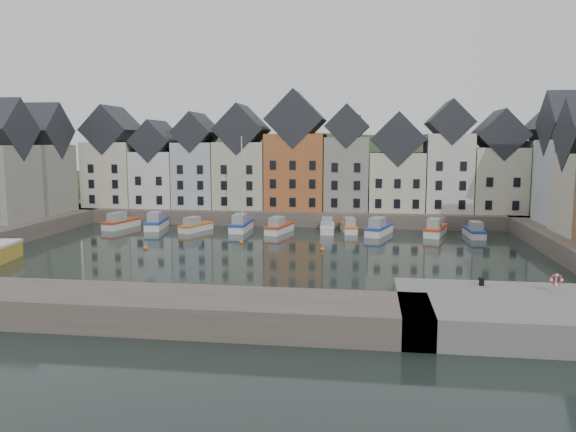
% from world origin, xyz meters
% --- Properties ---
extents(ground, '(260.00, 260.00, 0.00)m').
position_xyz_m(ground, '(0.00, 0.00, 0.00)').
color(ground, black).
rests_on(ground, ground).
extents(far_quay, '(90.00, 16.00, 2.00)m').
position_xyz_m(far_quay, '(0.00, 30.00, 1.00)').
color(far_quay, brown).
rests_on(far_quay, ground).
extents(near_quay, '(18.00, 10.00, 2.00)m').
position_xyz_m(near_quay, '(22.00, -20.00, 1.00)').
color(near_quay, '#60605E').
rests_on(near_quay, ground).
extents(near_wall, '(50.00, 6.00, 2.00)m').
position_xyz_m(near_wall, '(-10.00, -22.00, 1.00)').
color(near_wall, brown).
rests_on(near_wall, ground).
extents(hillside, '(153.60, 70.40, 64.00)m').
position_xyz_m(hillside, '(0.02, 56.00, -17.96)').
color(hillside, '#28381C').
rests_on(hillside, ground).
extents(far_terrace, '(72.37, 8.16, 17.78)m').
position_xyz_m(far_terrace, '(3.21, 28.00, 8.88)').
color(far_terrace, beige).
rests_on(far_terrace, far_quay).
extents(left_terrace, '(7.65, 17.00, 15.69)m').
position_xyz_m(left_terrace, '(-36.00, 13.50, 8.88)').
color(left_terrace, gray).
rests_on(left_terrace, left_quay).
extents(mooring_buoys, '(20.50, 5.50, 0.50)m').
position_xyz_m(mooring_buoys, '(-4.00, 5.33, 0.15)').
color(mooring_buoys, orange).
rests_on(mooring_buoys, ground).
extents(boat_a, '(3.38, 6.93, 2.55)m').
position_xyz_m(boat_a, '(-23.68, 17.66, 0.76)').
color(boat_a, silver).
rests_on(boat_a, ground).
extents(boat_b, '(3.21, 7.23, 2.68)m').
position_xyz_m(boat_b, '(-18.52, 18.01, 0.80)').
color(boat_b, silver).
rests_on(boat_b, ground).
extents(boat_c, '(3.71, 6.03, 2.22)m').
position_xyz_m(boat_c, '(-12.40, 16.55, 0.66)').
color(boat_c, silver).
rests_on(boat_c, ground).
extents(boat_d, '(2.14, 6.87, 13.12)m').
position_xyz_m(boat_d, '(-6.24, 17.66, 0.85)').
color(boat_d, silver).
rests_on(boat_d, ground).
extents(boat_e, '(3.33, 6.70, 2.47)m').
position_xyz_m(boat_e, '(-0.80, 16.70, 0.73)').
color(boat_e, silver).
rests_on(boat_e, ground).
extents(boat_f, '(2.19, 6.04, 2.28)m').
position_xyz_m(boat_f, '(5.59, 18.19, 0.68)').
color(boat_f, silver).
rests_on(boat_f, ground).
extents(boat_g, '(2.67, 6.06, 2.25)m').
position_xyz_m(boat_g, '(8.48, 18.70, 0.67)').
color(boat_g, silver).
rests_on(boat_g, ground).
extents(boat_h, '(4.01, 7.07, 2.59)m').
position_xyz_m(boat_h, '(12.44, 17.09, 0.77)').
color(boat_h, silver).
rests_on(boat_h, ground).
extents(boat_i, '(3.82, 6.94, 2.55)m').
position_xyz_m(boat_i, '(19.75, 17.57, 0.76)').
color(boat_i, silver).
rests_on(boat_i, ground).
extents(boat_j, '(2.18, 6.04, 2.28)m').
position_xyz_m(boat_j, '(24.58, 17.05, 0.68)').
color(boat_j, silver).
rests_on(boat_j, ground).
extents(mooring_bollard, '(0.48, 0.48, 0.56)m').
position_xyz_m(mooring_bollard, '(19.01, -16.50, 2.31)').
color(mooring_bollard, black).
rests_on(mooring_bollard, near_quay).
extents(life_ring_post, '(0.80, 0.17, 1.30)m').
position_xyz_m(life_ring_post, '(23.58, -17.78, 2.86)').
color(life_ring_post, gray).
rests_on(life_ring_post, near_quay).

